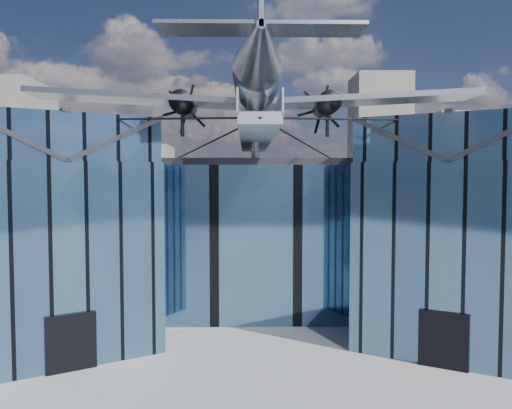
{
  "coord_description": "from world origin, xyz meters",
  "views": [
    {
      "loc": [
        -0.54,
        -26.81,
        8.71
      ],
      "look_at": [
        0.0,
        2.0,
        7.2
      ],
      "focal_mm": 35.0,
      "sensor_mm": 36.0,
      "label": 1
    }
  ],
  "objects": [
    {
      "name": "ground_plane",
      "position": [
        0.0,
        0.0,
        0.0
      ],
      "size": [
        120.0,
        120.0,
        0.0
      ],
      "primitive_type": "plane",
      "color": "gray"
    },
    {
      "name": "museum",
      "position": [
        0.0,
        5.82,
        5.54
      ],
      "size": [
        32.88,
        24.5,
        17.6
      ],
      "color": "#456B8D",
      "rests_on": "ground"
    },
    {
      "name": "bg_towers",
      "position": [
        1.45,
        50.49,
        10.01
      ],
      "size": [
        77.0,
        24.5,
        26.0
      ],
      "color": "gray",
      "rests_on": "ground"
    }
  ]
}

